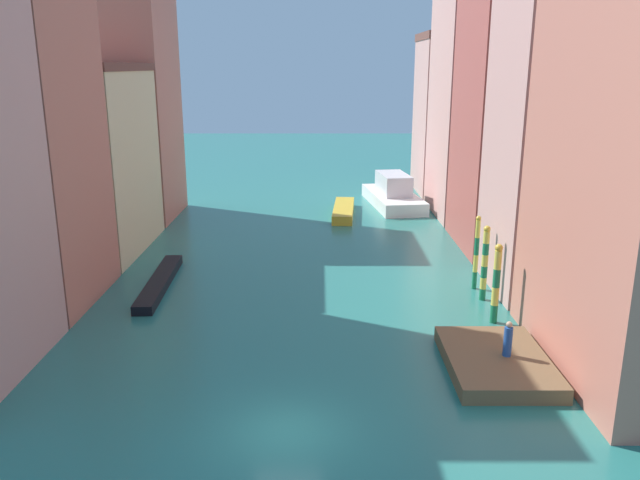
% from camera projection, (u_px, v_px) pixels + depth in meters
% --- Properties ---
extents(ground_plane, '(154.00, 154.00, 0.00)m').
position_uv_depth(ground_plane, '(307.00, 243.00, 45.77)').
color(ground_plane, '#28756B').
extents(building_left_1, '(6.66, 8.37, 21.37)m').
position_uv_depth(building_left_1, '(18.00, 101.00, 32.01)').
color(building_left_1, '#C6705B').
rests_on(building_left_1, ground).
extents(building_left_2, '(6.66, 11.26, 12.64)m').
position_uv_depth(building_left_2, '(94.00, 159.00, 42.67)').
color(building_left_2, beige).
rests_on(building_left_2, ground).
extents(building_left_3, '(6.66, 8.72, 19.62)m').
position_uv_depth(building_left_3, '(134.00, 99.00, 51.63)').
color(building_left_3, '#C6705B').
rests_on(building_left_3, ground).
extents(building_right_1, '(6.66, 7.69, 19.68)m').
position_uv_depth(building_right_1, '(566.00, 115.00, 34.08)').
color(building_right_1, tan).
rests_on(building_right_1, ground).
extents(building_right_2, '(6.66, 9.48, 21.07)m').
position_uv_depth(building_right_2, '(518.00, 95.00, 42.44)').
color(building_right_2, '#B25147').
rests_on(building_right_2, ground).
extents(building_right_3, '(6.66, 10.39, 19.80)m').
position_uv_depth(building_right_3, '(481.00, 97.00, 52.47)').
color(building_right_3, tan).
rests_on(building_right_3, ground).
extents(building_right_4, '(6.66, 8.94, 15.54)m').
position_uv_depth(building_right_4, '(455.00, 114.00, 62.72)').
color(building_right_4, tan).
rests_on(building_right_4, ground).
extents(waterfront_dock, '(4.19, 6.07, 0.65)m').
position_uv_depth(waterfront_dock, '(499.00, 362.00, 26.69)').
color(waterfront_dock, brown).
rests_on(waterfront_dock, ground).
extents(person_on_dock, '(0.36, 0.36, 1.54)m').
position_uv_depth(person_on_dock, '(511.00, 340.00, 26.35)').
color(person_on_dock, '#234C93').
rests_on(person_on_dock, waterfront_dock).
extents(mooring_pole_0, '(0.39, 0.39, 4.10)m').
position_uv_depth(mooring_pole_0, '(499.00, 283.00, 31.06)').
color(mooring_pole_0, '#197247').
rests_on(mooring_pole_0, ground).
extents(mooring_pole_1, '(0.38, 0.38, 4.21)m').
position_uv_depth(mooring_pole_1, '(488.00, 262.00, 34.13)').
color(mooring_pole_1, '#197247').
rests_on(mooring_pole_1, ground).
extents(mooring_pole_2, '(0.29, 0.29, 4.33)m').
position_uv_depth(mooring_pole_2, '(479.00, 252.00, 35.84)').
color(mooring_pole_2, '#197247').
rests_on(mooring_pole_2, ground).
extents(vaporetto_white, '(5.12, 10.59, 2.95)m').
position_uv_depth(vaporetto_white, '(396.00, 194.00, 57.85)').
color(vaporetto_white, white).
rests_on(vaporetto_white, ground).
extents(gondola_black, '(1.45, 9.23, 0.52)m').
position_uv_depth(gondola_black, '(163.00, 282.00, 36.81)').
color(gondola_black, black).
rests_on(gondola_black, ground).
extents(motorboat_0, '(2.21, 7.98, 0.77)m').
position_uv_depth(motorboat_0, '(347.00, 211.00, 54.34)').
color(motorboat_0, gold).
rests_on(motorboat_0, ground).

